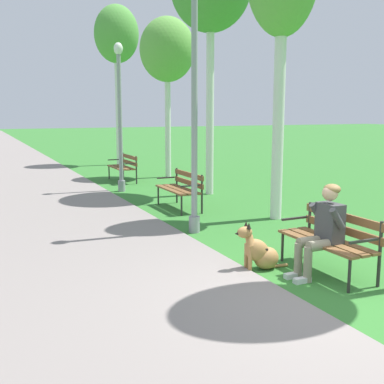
% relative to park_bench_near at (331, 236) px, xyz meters
% --- Properties ---
extents(ground_plane, '(120.00, 120.00, 0.00)m').
position_rel_park_bench_near_xyz_m(ground_plane, '(-0.65, -0.78, -0.51)').
color(ground_plane, '#33752D').
extents(paved_path, '(3.31, 60.00, 0.04)m').
position_rel_park_bench_near_xyz_m(paved_path, '(-2.66, 23.22, -0.49)').
color(paved_path, gray).
rests_on(paved_path, ground).
extents(park_bench_near, '(0.55, 1.50, 0.85)m').
position_rel_park_bench_near_xyz_m(park_bench_near, '(0.00, 0.00, 0.00)').
color(park_bench_near, brown).
rests_on(park_bench_near, ground).
extents(park_bench_mid, '(0.55, 1.50, 0.85)m').
position_rel_park_bench_near_xyz_m(park_bench_mid, '(-0.09, 4.87, 0.00)').
color(park_bench_mid, brown).
rests_on(park_bench_mid, ground).
extents(park_bench_far, '(0.55, 1.50, 0.85)m').
position_rel_park_bench_near_xyz_m(park_bench_far, '(-0.01, 9.57, 0.00)').
color(park_bench_far, brown).
rests_on(park_bench_far, ground).
extents(person_seated_on_near_bench, '(0.74, 0.49, 1.25)m').
position_rel_park_bench_near_xyz_m(person_seated_on_near_bench, '(-0.21, -0.07, 0.17)').
color(person_seated_on_near_bench, gray).
rests_on(person_seated_on_near_bench, ground).
extents(dog_shepherd, '(0.83, 0.32, 0.71)m').
position_rel_park_bench_near_xyz_m(dog_shepherd, '(-0.82, 0.50, -0.25)').
color(dog_shepherd, '#B27F47').
rests_on(dog_shepherd, ground).
extents(lamp_post_near, '(0.24, 0.24, 4.77)m').
position_rel_park_bench_near_xyz_m(lamp_post_near, '(-0.75, 2.79, 1.95)').
color(lamp_post_near, gray).
rests_on(lamp_post_near, ground).
extents(lamp_post_mid, '(0.24, 0.24, 3.98)m').
position_rel_park_bench_near_xyz_m(lamp_post_mid, '(-0.63, 7.76, 1.55)').
color(lamp_post_mid, gray).
rests_on(lamp_post_mid, ground).
extents(birch_tree_fourth, '(1.80, 1.74, 5.20)m').
position_rel_park_bench_near_xyz_m(birch_tree_fourth, '(1.64, 9.93, 3.61)').
color(birch_tree_fourth, silver).
rests_on(birch_tree_fourth, ground).
extents(birch_tree_fifth, '(1.77, 1.73, 6.36)m').
position_rel_park_bench_near_xyz_m(birch_tree_fifth, '(1.24, 14.30, 4.61)').
color(birch_tree_fifth, silver).
rests_on(birch_tree_fifth, ground).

